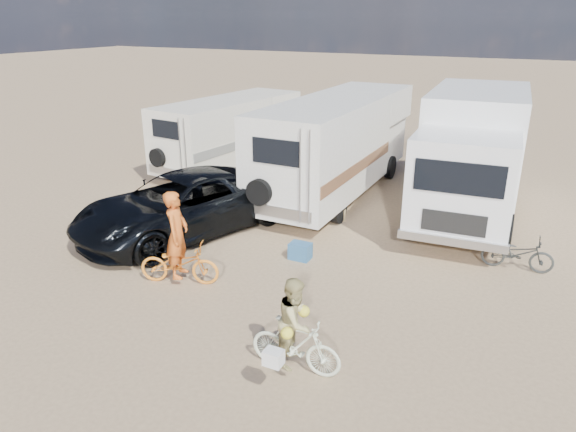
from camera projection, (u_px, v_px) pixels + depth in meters
The scene contains 12 objects.
ground at pixel (245, 280), 11.74m from camera, with size 140.00×140.00×0.00m, color tan.
rv_main at pixel (337, 147), 16.94m from camera, with size 2.42×8.28×3.10m, color silver, non-canonical shape.
rv_left at pixel (229, 134), 19.85m from camera, with size 2.16×6.41×2.62m, color beige, non-canonical shape.
box_truck at pixel (471, 157), 14.91m from camera, with size 2.62×7.15×3.52m, color white, non-canonical shape.
dark_suv at pixel (181, 205), 13.98m from camera, with size 2.69×5.82×1.62m, color black.
bike_man at pixel (179, 263), 11.48m from camera, with size 0.61×1.75×0.92m, color orange.
bike_woman at pixel (296, 345), 8.62m from camera, with size 0.45×1.58×0.95m, color beige.
rider_man at pixel (178, 242), 11.30m from camera, with size 0.70×0.46×1.93m, color #D35E1F.
rider_woman at pixel (296, 331), 8.51m from camera, with size 0.73×0.57×1.51m, color tan.
bike_parked at pixel (518, 253), 12.09m from camera, with size 0.55×1.57×0.82m, color #292C29.
cooler at pixel (300, 251), 12.69m from camera, with size 0.51×0.37×0.40m, color #2C5B89.
crate at pixel (338, 213), 15.20m from camera, with size 0.43×0.43×0.34m, color olive.
Camera 1 is at (5.56, -8.90, 5.53)m, focal length 32.87 mm.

